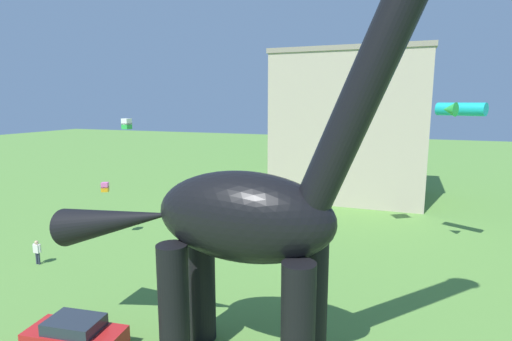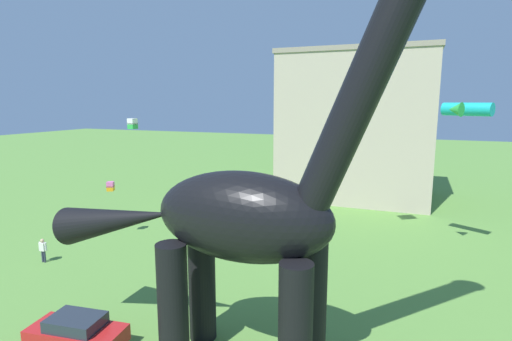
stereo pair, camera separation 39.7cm
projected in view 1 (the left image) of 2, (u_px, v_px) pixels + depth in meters
dinosaur_sculpture at (241, 216)px, 15.56m from camera, size 16.85×3.57×17.61m
parked_sedan_left at (75, 335)px, 17.36m from camera, size 4.39×2.30×1.55m
person_watching_child at (37, 250)px, 26.78m from camera, size 0.62×0.27×1.65m
kite_high_left at (458, 109)px, 27.03m from camera, size 3.22×3.29×0.94m
kite_trailing at (376, 54)px, 27.84m from camera, size 2.00×1.87×0.44m
kite_mid_right at (105, 187)px, 31.44m from camera, size 0.68×0.68×0.73m
kite_near_high at (127, 124)px, 35.26m from camera, size 0.71×0.71×0.93m
background_building_block at (351, 125)px, 45.66m from camera, size 16.37×11.82×16.28m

